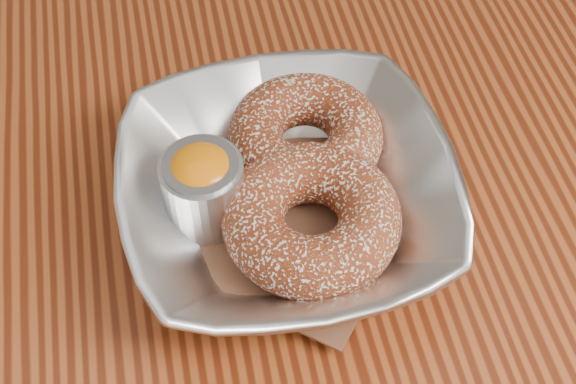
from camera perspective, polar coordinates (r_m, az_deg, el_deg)
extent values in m
cube|color=maroon|center=(0.51, 4.48, -7.83)|extent=(1.20, 0.80, 0.04)
imported|color=silver|center=(0.50, 0.00, -0.30)|extent=(0.21, 0.21, 0.05)
cube|color=brown|center=(0.51, 0.00, -1.40)|extent=(0.20, 0.20, 0.00)
torus|color=maroon|center=(0.53, 1.25, 4.02)|extent=(0.10, 0.10, 0.04)
torus|color=maroon|center=(0.49, 1.68, -1.88)|extent=(0.15, 0.15, 0.04)
cylinder|color=silver|center=(0.50, -6.01, 0.06)|extent=(0.05, 0.05, 0.05)
cylinder|color=gray|center=(0.49, -6.05, 0.34)|extent=(0.05, 0.05, 0.05)
ellipsoid|color=orange|center=(0.48, -6.20, 1.45)|extent=(0.04, 0.04, 0.03)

